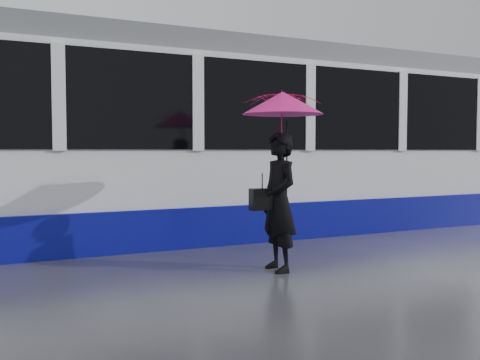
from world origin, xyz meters
TOP-DOWN VIEW (x-y plane):
  - ground at (0.00, 0.00)m, footprint 90.00×90.00m
  - rails at (0.00, 2.50)m, footprint 34.00×1.51m
  - tram at (-0.23, 2.50)m, footprint 26.00×2.56m
  - woman at (1.60, -0.62)m, footprint 0.41×0.63m
  - umbrella at (1.65, -0.62)m, footprint 1.01×1.01m
  - handbag at (1.38, -0.60)m, footprint 0.31×0.14m

SIDE VIEW (x-z plane):
  - ground at x=0.00m, z-range 0.00..0.00m
  - rails at x=0.00m, z-range 0.00..0.02m
  - woman at x=1.60m, z-range 0.00..1.70m
  - handbag at x=1.38m, z-range 0.67..1.11m
  - tram at x=-0.23m, z-range -0.04..3.31m
  - umbrella at x=1.65m, z-range 1.29..2.44m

